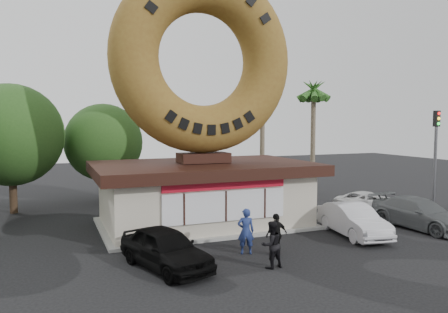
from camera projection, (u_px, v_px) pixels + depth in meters
ground at (253, 257)px, 17.46m from camera, size 90.00×90.00×0.00m
donut_shop at (204, 192)px, 22.85m from camera, size 11.20×7.20×3.80m
giant_donut at (203, 60)px, 22.31m from camera, size 9.59×2.44×9.59m
tree_west at (11, 135)px, 25.56m from camera, size 6.00×6.00×7.65m
tree_mid at (104, 142)px, 29.51m from camera, size 5.20×5.20×6.63m
palm_near at (263, 81)px, 32.52m from camera, size 2.60×2.60×9.75m
palm_far at (314, 94)px, 32.52m from camera, size 2.60×2.60×8.75m
street_lamp at (133, 135)px, 31.19m from camera, size 2.11×0.20×8.00m
traffic_signal at (436, 148)px, 26.06m from camera, size 0.30×0.38×6.07m
person_left at (246, 231)px, 17.86m from camera, size 0.80×0.65×1.89m
person_center at (271, 245)px, 16.15m from camera, size 0.95×0.79×1.76m
person_right at (276, 234)px, 17.71m from camera, size 1.05×0.53×1.71m
car_black at (166, 248)px, 16.10m from camera, size 3.08×4.80×1.52m
car_silver at (353, 220)px, 20.74m from camera, size 2.21×4.73×1.50m
car_grey at (419, 213)px, 22.19m from camera, size 2.73×5.44×1.52m
car_white at (368, 201)px, 26.64m from camera, size 4.23×2.01×1.16m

